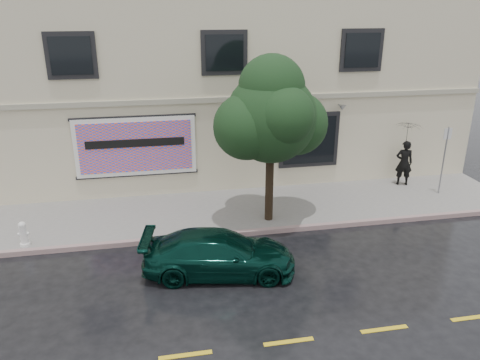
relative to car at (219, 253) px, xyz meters
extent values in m
plane|color=black|center=(1.05, 0.50, -0.58)|extent=(90.00, 90.00, 0.00)
cube|color=gray|center=(1.05, 3.75, -0.51)|extent=(20.00, 3.50, 0.15)
cube|color=gray|center=(1.05, 2.00, -0.51)|extent=(20.00, 0.18, 0.16)
cube|color=gold|center=(1.05, -3.00, -0.58)|extent=(19.00, 0.12, 0.01)
cube|color=beige|center=(1.05, 9.50, 2.92)|extent=(20.00, 8.00, 7.00)
cube|color=#9E9984|center=(1.05, 5.46, 3.02)|extent=(20.00, 0.12, 0.18)
cube|color=black|center=(4.25, 5.46, 1.37)|extent=(2.30, 0.10, 2.10)
cube|color=black|center=(4.25, 5.40, 1.37)|extent=(2.00, 0.05, 1.80)
cube|color=black|center=(-3.95, 5.40, 4.62)|extent=(1.30, 0.05, 1.20)
cube|color=black|center=(1.05, 5.40, 4.62)|extent=(1.30, 0.05, 1.20)
cube|color=black|center=(6.05, 5.40, 4.62)|extent=(1.30, 0.05, 1.20)
cube|color=white|center=(-2.15, 5.43, 1.47)|extent=(4.20, 0.06, 2.10)
cube|color=#FF6438|center=(-2.15, 5.39, 1.47)|extent=(3.90, 0.04, 1.80)
cube|color=black|center=(-2.15, 5.46, 0.42)|extent=(4.30, 0.10, 0.10)
cube|color=black|center=(-2.15, 5.46, 2.52)|extent=(4.30, 0.10, 0.10)
cube|color=black|center=(-2.15, 5.36, 1.62)|extent=(3.40, 0.02, 0.28)
imported|color=black|center=(0.00, 0.00, 0.00)|extent=(4.24, 2.39, 1.17)
imported|color=black|center=(7.90, 4.80, 0.45)|extent=(0.74, 0.59, 1.76)
imported|color=black|center=(7.90, 4.80, 1.72)|extent=(1.42, 1.42, 0.79)
cylinder|color=black|center=(2.03, 2.70, 0.76)|extent=(0.26, 0.26, 2.39)
sphere|color=black|center=(2.03, 2.70, 2.95)|extent=(2.77, 2.77, 2.77)
cylinder|color=white|center=(-5.39, 2.30, -0.40)|extent=(0.29, 0.29, 0.08)
cylinder|color=white|center=(-5.39, 2.30, -0.09)|extent=(0.21, 0.21, 0.53)
sphere|color=white|center=(-5.39, 2.30, 0.21)|extent=(0.21, 0.21, 0.21)
cylinder|color=white|center=(-5.39, 2.30, -0.07)|extent=(0.31, 0.10, 0.10)
cylinder|color=gray|center=(8.80, 3.70, 0.83)|extent=(0.05, 0.05, 2.52)
cube|color=silver|center=(8.80, 3.70, 1.85)|extent=(0.31, 0.03, 0.41)
camera|label=1|loc=(-1.48, -10.78, 6.18)|focal=35.00mm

